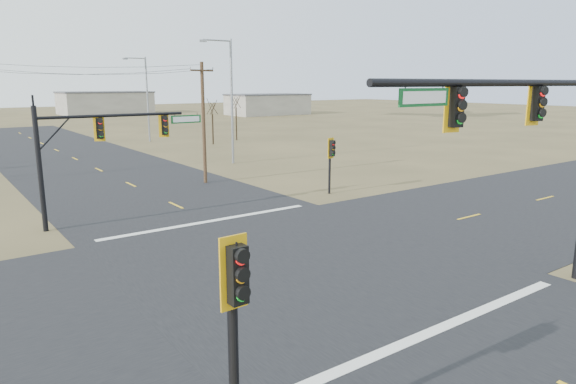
# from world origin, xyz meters

# --- Properties ---
(ground) EXTENTS (320.00, 320.00, 0.00)m
(ground) POSITION_xyz_m (0.00, 0.00, 0.00)
(ground) COLOR brown
(ground) RESTS_ON ground
(road_ew) EXTENTS (160.00, 14.00, 0.02)m
(road_ew) POSITION_xyz_m (0.00, 0.00, 0.01)
(road_ew) COLOR black
(road_ew) RESTS_ON ground
(road_ns) EXTENTS (14.00, 160.00, 0.02)m
(road_ns) POSITION_xyz_m (0.00, 0.00, 0.01)
(road_ns) COLOR black
(road_ns) RESTS_ON ground
(stop_bar_near) EXTENTS (12.00, 0.40, 0.01)m
(stop_bar_near) POSITION_xyz_m (0.00, -7.50, 0.03)
(stop_bar_near) COLOR silver
(stop_bar_near) RESTS_ON road_ns
(stop_bar_far) EXTENTS (12.00, 0.40, 0.01)m
(stop_bar_far) POSITION_xyz_m (0.00, 7.50, 0.03)
(stop_bar_far) COLOR silver
(stop_bar_far) RESTS_ON road_ns
(mast_arm_near) EXTENTS (11.35, 0.49, 7.84)m
(mast_arm_near) POSITION_xyz_m (3.97, -7.87, 5.67)
(mast_arm_near) COLOR black
(mast_arm_near) RESTS_ON ground
(mast_arm_far) EXTENTS (8.82, 0.60, 6.19)m
(mast_arm_far) POSITION_xyz_m (-4.26, 10.70, 4.50)
(mast_arm_far) COLOR black
(mast_arm_far) RESTS_ON ground
(pedestal_signal_ne) EXTENTS (0.61, 0.52, 3.77)m
(pedestal_signal_ne) POSITION_xyz_m (9.74, 9.08, 2.79)
(pedestal_signal_ne) COLOR black
(pedestal_signal_ne) RESTS_ON ground
(pedestal_signal_sw) EXTENTS (0.57, 0.51, 4.69)m
(pedestal_signal_sw) POSITION_xyz_m (-7.90, -8.99, 3.39)
(pedestal_signal_sw) COLOR black
(pedestal_signal_sw) RESTS_ON ground
(utility_pole_near) EXTENTS (2.07, 0.74, 8.71)m
(utility_pole_near) POSITION_xyz_m (4.74, 17.45, 4.55)
(utility_pole_near) COLOR #48311F
(utility_pole_near) RESTS_ON ground
(streetlight_a) EXTENTS (3.10, 0.51, 11.06)m
(streetlight_a) POSITION_xyz_m (10.92, 24.59, 6.21)
(streetlight_a) COLOR gray
(streetlight_a) RESTS_ON ground
(streetlight_b) EXTENTS (2.90, 0.35, 10.41)m
(streetlight_b) POSITION_xyz_m (11.41, 46.65, 5.84)
(streetlight_b) COLOR gray
(streetlight_b) RESTS_ON ground
(bare_tree_c) EXTENTS (2.78, 2.78, 5.77)m
(bare_tree_c) POSITION_xyz_m (16.67, 39.08, 4.52)
(bare_tree_c) COLOR black
(bare_tree_c) RESTS_ON ground
(bare_tree_d) EXTENTS (2.69, 2.69, 6.15)m
(bare_tree_d) POSITION_xyz_m (21.32, 41.47, 4.96)
(bare_tree_d) COLOR black
(bare_tree_d) RESTS_ON ground
(warehouse_mid) EXTENTS (20.00, 12.00, 5.00)m
(warehouse_mid) POSITION_xyz_m (25.00, 110.00, 2.50)
(warehouse_mid) COLOR #AAA397
(warehouse_mid) RESTS_ON ground
(warehouse_right) EXTENTS (18.00, 10.00, 4.50)m
(warehouse_right) POSITION_xyz_m (55.00, 85.00, 2.25)
(warehouse_right) COLOR #AAA397
(warehouse_right) RESTS_ON ground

